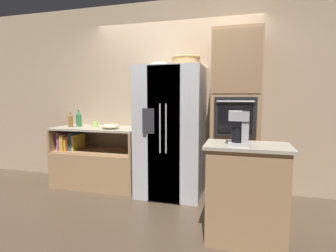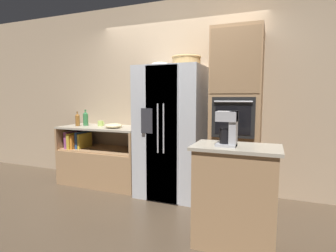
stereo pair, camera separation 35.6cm
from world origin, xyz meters
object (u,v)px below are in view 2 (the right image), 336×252
at_px(wicker_basket, 186,61).
at_px(bottle_short, 78,119).
at_px(wall_oven, 236,118).
at_px(coffee_maker, 229,127).
at_px(refrigerator, 172,132).
at_px(mug, 101,123).
at_px(mixing_bowl, 114,126).
at_px(bottle_tall, 86,118).
at_px(fruit_bowl, 160,65).

distance_m(wicker_basket, bottle_short, 1.98).
distance_m(wall_oven, wicker_basket, 1.01).
xyz_separation_m(wall_oven, coffee_maker, (0.07, -1.11, -0.00)).
relative_size(refrigerator, mug, 14.93).
distance_m(mixing_bowl, coffee_maker, 2.09).
height_order(bottle_tall, coffee_maker, coffee_maker).
relative_size(refrigerator, wicker_basket, 4.50).
height_order(fruit_bowl, mug, fruit_bowl).
bearing_deg(wicker_basket, fruit_bowl, 179.19).
height_order(mug, mixing_bowl, mug).
distance_m(wall_oven, mixing_bowl, 1.78).
bearing_deg(wicker_basket, bottle_short, -177.68).
relative_size(bottle_tall, coffee_maker, 0.83).
bearing_deg(coffee_maker, fruit_bowl, 135.60).
distance_m(wicker_basket, mug, 1.71).
relative_size(bottle_tall, bottle_short, 1.12).
height_order(refrigerator, wall_oven, wall_oven).
bearing_deg(wicker_basket, mug, 177.60).
bearing_deg(mug, fruit_bowl, -2.97).
relative_size(refrigerator, wall_oven, 0.81).
xyz_separation_m(wall_oven, fruit_bowl, (-1.06, -0.00, 0.71)).
xyz_separation_m(wicker_basket, bottle_short, (-1.80, -0.07, -0.84)).
xyz_separation_m(mug, coffee_maker, (2.19, -1.16, 0.15)).
relative_size(refrigerator, bottle_short, 7.74).
distance_m(bottle_tall, bottle_short, 0.13).
bearing_deg(bottle_short, wall_oven, 1.90).
relative_size(refrigerator, bottle_tall, 6.89).
xyz_separation_m(mug, mixing_bowl, (0.36, -0.17, -0.01)).
relative_size(wall_oven, wicker_basket, 5.57).
bearing_deg(mug, wicker_basket, -2.40).
relative_size(wicker_basket, coffee_maker, 1.27).
distance_m(refrigerator, wicker_basket, 0.98).
xyz_separation_m(wicker_basket, mug, (-1.45, 0.06, -0.90)).
distance_m(refrigerator, bottle_short, 1.61).
distance_m(wall_oven, coffee_maker, 1.11).
relative_size(mixing_bowl, coffee_maker, 0.83).
bearing_deg(wall_oven, mixing_bowl, -176.02).
bearing_deg(mixing_bowl, bottle_short, 176.64).
bearing_deg(mixing_bowl, wall_oven, 3.98).
xyz_separation_m(wicker_basket, bottle_tall, (-1.71, 0.02, -0.83)).
bearing_deg(bottle_tall, bottle_short, -133.41).
relative_size(wicker_basket, bottle_tall, 1.53).
bearing_deg(mixing_bowl, bottle_tall, 167.83).
bearing_deg(refrigerator, mug, 175.03).
xyz_separation_m(wall_oven, mixing_bowl, (-1.77, -0.12, -0.16)).
bearing_deg(bottle_short, bottle_tall, 46.59).
bearing_deg(fruit_bowl, wicker_basket, -0.81).
height_order(refrigerator, fruit_bowl, fruit_bowl).
distance_m(bottle_short, mixing_bowl, 0.71).
xyz_separation_m(refrigerator, coffee_maker, (0.94, -1.05, 0.21)).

